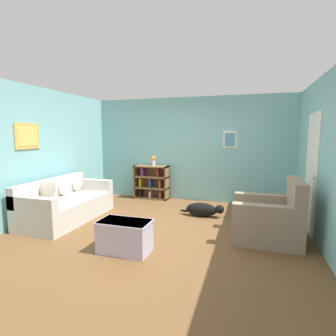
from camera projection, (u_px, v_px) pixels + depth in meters
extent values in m
plane|color=brown|center=(161.00, 229.00, 4.70)|extent=(14.00, 14.00, 0.00)
cube|color=#7AB7BC|center=(190.00, 149.00, 6.66)|extent=(5.60, 0.10, 2.60)
cube|color=silver|center=(230.00, 140.00, 6.28)|extent=(0.32, 0.02, 0.40)
cube|color=#568EAD|center=(230.00, 140.00, 6.27)|extent=(0.24, 0.01, 0.32)
cube|color=#7AB7BC|center=(42.00, 153.00, 5.29)|extent=(0.10, 5.00, 2.60)
cube|color=gold|center=(27.00, 136.00, 4.85)|extent=(0.02, 0.56, 0.48)
cube|color=#DBBC56|center=(28.00, 136.00, 4.85)|extent=(0.01, 0.44, 0.36)
cube|color=#7AB7BC|center=(328.00, 161.00, 3.78)|extent=(0.10, 5.00, 2.60)
cube|color=white|center=(311.00, 173.00, 4.50)|extent=(0.02, 0.84, 2.05)
sphere|color=tan|center=(314.00, 177.00, 4.17)|extent=(0.05, 0.05, 0.05)
cube|color=beige|center=(68.00, 209.00, 5.19)|extent=(0.93, 1.92, 0.42)
cube|color=beige|center=(51.00, 188.00, 5.25)|extent=(0.16, 1.92, 0.38)
cube|color=beige|center=(32.00, 204.00, 4.31)|extent=(0.93, 0.16, 0.24)
cube|color=beige|center=(93.00, 185.00, 5.98)|extent=(0.93, 0.16, 0.24)
ellipsoid|color=beige|center=(29.00, 196.00, 4.58)|extent=(0.14, 0.37, 0.37)
ellipsoid|color=gray|center=(48.00, 191.00, 5.00)|extent=(0.14, 0.39, 0.39)
ellipsoid|color=beige|center=(64.00, 189.00, 5.43)|extent=(0.14, 0.29, 0.29)
ellipsoid|color=beige|center=(77.00, 184.00, 5.85)|extent=(0.14, 0.32, 0.32)
cube|color=olive|center=(136.00, 181.00, 6.97)|extent=(0.04, 0.32, 0.87)
cube|color=olive|center=(167.00, 183.00, 6.72)|extent=(0.04, 0.32, 0.87)
cube|color=olive|center=(153.00, 181.00, 6.99)|extent=(0.90, 0.02, 0.87)
cube|color=olive|center=(151.00, 198.00, 6.90)|extent=(0.90, 0.32, 0.04)
cube|color=olive|center=(151.00, 188.00, 6.86)|extent=(0.90, 0.32, 0.04)
cube|color=olive|center=(151.00, 177.00, 6.83)|extent=(0.90, 0.32, 0.04)
cube|color=olive|center=(151.00, 166.00, 6.79)|extent=(0.90, 0.32, 0.04)
cube|color=black|center=(141.00, 193.00, 6.96)|extent=(0.03, 0.24, 0.22)
cube|color=gold|center=(141.00, 182.00, 6.92)|extent=(0.03, 0.24, 0.23)
cube|color=#7A2D84|center=(144.00, 172.00, 6.86)|extent=(0.04, 0.24, 0.21)
cube|color=silver|center=(151.00, 194.00, 6.88)|extent=(0.03, 0.24, 0.19)
cube|color=#234C9E|center=(151.00, 183.00, 6.84)|extent=(0.03, 0.24, 0.22)
cube|color=#B22823|center=(159.00, 172.00, 6.74)|extent=(0.03, 0.24, 0.21)
cube|color=brown|center=(161.00, 195.00, 6.79)|extent=(0.03, 0.24, 0.19)
cube|color=brown|center=(161.00, 184.00, 6.76)|extent=(0.04, 0.24, 0.19)
cube|color=gray|center=(266.00, 226.00, 4.21)|extent=(1.02, 0.91, 0.44)
cube|color=gray|center=(296.00, 198.00, 4.02)|extent=(0.18, 0.91, 0.55)
cube|color=gray|center=(268.00, 213.00, 3.82)|extent=(1.02, 0.18, 0.22)
cube|color=gray|center=(265.00, 201.00, 4.51)|extent=(1.02, 0.18, 0.22)
cube|color=#BCB2D1|center=(125.00, 236.00, 3.75)|extent=(0.72, 0.41, 0.46)
cube|color=silver|center=(124.00, 222.00, 3.72)|extent=(0.75, 0.44, 0.03)
ellipsoid|color=black|center=(202.00, 210.00, 5.40)|extent=(0.64, 0.25, 0.28)
sphere|color=black|center=(220.00, 209.00, 5.28)|extent=(0.18, 0.18, 0.18)
ellipsoid|color=black|center=(184.00, 211.00, 5.55)|extent=(0.20, 0.05, 0.05)
cylinder|color=silver|center=(153.00, 163.00, 6.76)|extent=(0.09, 0.09, 0.14)
sphere|color=orange|center=(153.00, 158.00, 6.74)|extent=(0.12, 0.12, 0.12)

